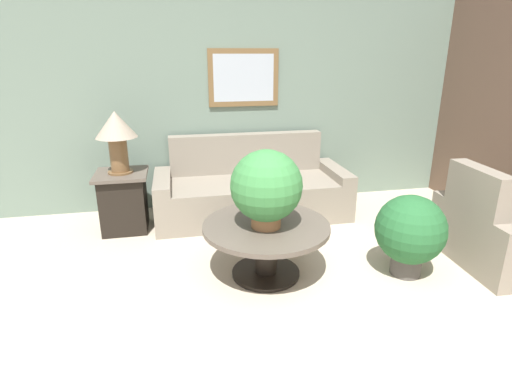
# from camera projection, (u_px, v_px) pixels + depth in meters

# --- Properties ---
(wall_back) EXTENTS (7.03, 0.09, 2.60)m
(wall_back) POSITION_uv_depth(u_px,v_px,m) (256.00, 99.00, 4.85)
(wall_back) COLOR slate
(wall_back) RESTS_ON ground_plane
(couch_main) EXTENTS (2.20, 0.89, 0.91)m
(couch_main) POSITION_uv_depth(u_px,v_px,m) (251.00, 191.00, 4.69)
(couch_main) COLOR gray
(couch_main) RESTS_ON ground_plane
(armchair) EXTENTS (0.95, 1.05, 0.91)m
(armchair) POSITION_uv_depth(u_px,v_px,m) (503.00, 233.00, 3.61)
(armchair) COLOR gray
(armchair) RESTS_ON ground_plane
(coffee_table) EXTENTS (1.07, 1.07, 0.48)m
(coffee_table) POSITION_uv_depth(u_px,v_px,m) (266.00, 238.00, 3.38)
(coffee_table) COLOR black
(coffee_table) RESTS_ON ground_plane
(side_table) EXTENTS (0.54, 0.54, 0.64)m
(side_table) POSITION_uv_depth(u_px,v_px,m) (124.00, 201.00, 4.28)
(side_table) COLOR black
(side_table) RESTS_ON ground_plane
(table_lamp) EXTENTS (0.42, 0.42, 0.64)m
(table_lamp) POSITION_uv_depth(u_px,v_px,m) (116.00, 132.00, 4.05)
(table_lamp) COLOR brown
(table_lamp) RESTS_ON side_table
(potted_plant_on_table) EXTENTS (0.58, 0.58, 0.65)m
(potted_plant_on_table) POSITION_uv_depth(u_px,v_px,m) (266.00, 187.00, 3.19)
(potted_plant_on_table) COLOR #9E6B42
(potted_plant_on_table) RESTS_ON coffee_table
(potted_plant_floor) EXTENTS (0.59, 0.59, 0.72)m
(potted_plant_floor) POSITION_uv_depth(u_px,v_px,m) (410.00, 231.00, 3.37)
(potted_plant_floor) COLOR #4C4742
(potted_plant_floor) RESTS_ON ground_plane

